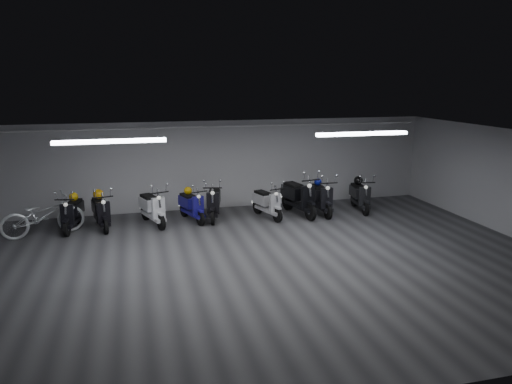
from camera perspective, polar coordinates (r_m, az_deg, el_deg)
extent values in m
cube|color=#37373A|center=(11.03, -0.12, -8.45)|extent=(14.00, 10.00, 0.01)
cube|color=slate|center=(10.32, -0.13, 6.20)|extent=(14.00, 10.00, 0.01)
cube|color=#A9A9AC|center=(15.38, -4.73, 3.20)|extent=(14.00, 0.01, 2.80)
cube|color=#A9A9AC|center=(6.14, 11.75, -12.81)|extent=(14.00, 0.01, 2.80)
cube|color=white|center=(11.02, -16.84, 5.75)|extent=(2.40, 0.18, 0.08)
cube|color=white|center=(12.32, 12.44, 6.74)|extent=(2.40, 0.18, 0.08)
cylinder|color=white|center=(15.13, -4.76, 7.70)|extent=(13.60, 0.05, 0.05)
imported|color=silver|center=(13.91, -23.93, -2.05)|extent=(2.21, 1.37, 1.35)
sphere|color=#C1930B|center=(14.26, -20.74, -0.52)|extent=(0.25, 0.25, 0.25)
sphere|color=#BD820B|center=(14.15, -18.12, -0.26)|extent=(0.29, 0.29, 0.29)
sphere|color=black|center=(15.60, 12.00, 1.34)|extent=(0.28, 0.28, 0.28)
sphere|color=#C4930B|center=(14.28, -8.03, 0.16)|extent=(0.24, 0.24, 0.24)
sphere|color=navy|center=(15.05, 7.32, 1.19)|extent=(0.23, 0.23, 0.23)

